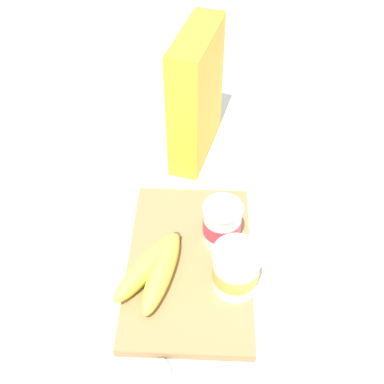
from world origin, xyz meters
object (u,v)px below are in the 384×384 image
at_px(cutting_board, 189,263).
at_px(banana_bunch, 155,269).
at_px(cereal_box, 198,96).
at_px(yogurt_cup_back, 236,270).
at_px(yogurt_cup_front, 222,224).

distance_m(cutting_board, banana_bunch, 0.07).
xyz_separation_m(cereal_box, banana_bunch, (0.33, -0.06, -0.09)).
height_order(cutting_board, yogurt_cup_back, yogurt_cup_back).
distance_m(yogurt_cup_front, yogurt_cup_back, 0.09).
bearing_deg(banana_bunch, cereal_box, 170.41).
bearing_deg(yogurt_cup_back, cereal_box, -168.75).
xyz_separation_m(cereal_box, yogurt_cup_back, (0.34, 0.07, -0.07)).
relative_size(cereal_box, yogurt_cup_front, 3.22).
relative_size(cutting_board, banana_bunch, 1.95).
height_order(cereal_box, yogurt_cup_front, cereal_box).
distance_m(cutting_board, yogurt_cup_front, 0.08).
distance_m(cutting_board, yogurt_cup_back, 0.10).
bearing_deg(cereal_box, yogurt_cup_back, -154.51).
bearing_deg(yogurt_cup_front, yogurt_cup_back, 12.95).
height_order(yogurt_cup_back, banana_bunch, yogurt_cup_back).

